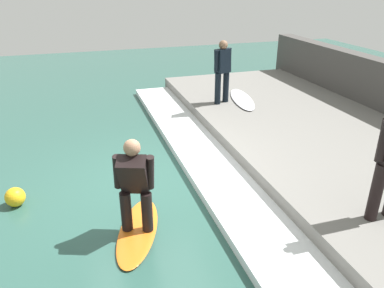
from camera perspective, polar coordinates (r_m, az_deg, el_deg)
ground_plane at (r=7.14m, az=-6.85°, el=-6.01°), size 28.00×28.00×0.00m
concrete_ledge at (r=8.63m, az=20.50°, el=-0.43°), size 4.40×12.23×0.39m
wave_foam_crest at (r=7.41m, az=3.22°, el=-3.97°), size 1.07×11.62×0.15m
surfboard_riding at (r=5.92m, az=-8.23°, el=-12.93°), size 1.11×1.80×0.06m
surfer_riding at (r=5.45m, az=-8.76°, el=-5.77°), size 0.55×0.59×1.49m
surfer_waiting_far at (r=10.10m, az=4.67°, el=11.38°), size 0.54×0.40×1.67m
surfboard_waiting_far at (r=10.62m, az=7.63°, el=6.81°), size 0.95×2.08×0.06m
marker_buoy at (r=7.05m, az=-25.35°, el=-7.31°), size 0.33×0.33×0.33m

